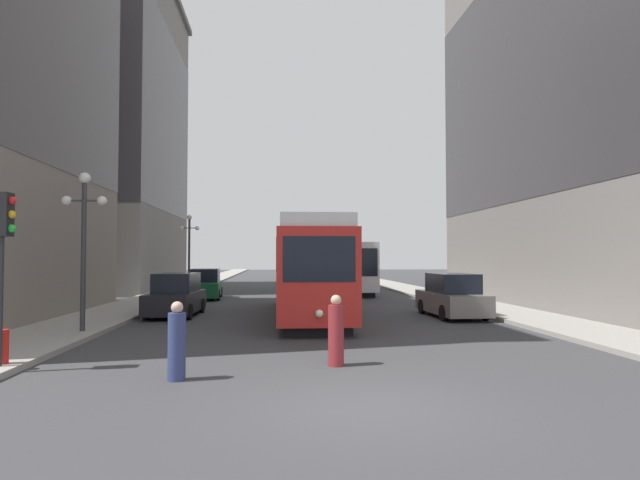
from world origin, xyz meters
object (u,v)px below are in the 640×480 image
(lamp_post_left_near, at_px, (84,226))
(parked_car_left_mid, at_px, (176,296))
(pedestrian_crossing_far, at_px, (177,344))
(lamp_post_left_far, at_px, (189,241))
(streetcar, at_px, (310,267))
(transit_bus, at_px, (348,265))
(parked_car_right_far, at_px, (452,297))
(traffic_light_near_left, at_px, (2,232))
(fire_hydrant, at_px, (2,347))
(parked_car_left_near, at_px, (205,285))
(pedestrian_crossing_near, at_px, (336,333))

(lamp_post_left_near, bearing_deg, parked_car_left_mid, 70.82)
(pedestrian_crossing_far, relative_size, lamp_post_left_far, 0.29)
(streetcar, xyz_separation_m, transit_bus, (3.81, 15.04, -0.15))
(parked_car_right_far, bearing_deg, parked_car_left_mid, -8.22)
(traffic_light_near_left, relative_size, fire_hydrant, 5.00)
(streetcar, xyz_separation_m, pedestrian_crossing_far, (-3.47, -11.51, -1.36))
(traffic_light_near_left, distance_m, lamp_post_left_far, 25.82)
(lamp_post_left_far, bearing_deg, fire_hydrant, -89.69)
(parked_car_left_mid, height_order, pedestrian_crossing_far, parked_car_left_mid)
(streetcar, bearing_deg, fire_hydrant, -124.73)
(transit_bus, relative_size, lamp_post_left_near, 2.45)
(transit_bus, xyz_separation_m, lamp_post_left_near, (-11.41, -20.16, 1.57))
(lamp_post_left_near, bearing_deg, transit_bus, 60.49)
(streetcar, height_order, parked_car_left_near, streetcar)
(traffic_light_near_left, distance_m, lamp_post_left_near, 5.43)
(parked_car_left_mid, height_order, parked_car_right_far, same)
(lamp_post_left_far, xyz_separation_m, fire_hydrant, (0.14, -25.55, -3.18))
(lamp_post_left_near, relative_size, fire_hydrant, 6.77)
(parked_car_right_far, distance_m, lamp_post_left_far, 21.40)
(parked_car_left_near, bearing_deg, lamp_post_left_far, 105.86)
(pedestrian_crossing_near, distance_m, lamp_post_left_near, 9.59)
(transit_bus, xyz_separation_m, pedestrian_crossing_far, (-7.28, -26.55, -1.20))
(pedestrian_crossing_far, xyz_separation_m, fire_hydrant, (-4.00, 1.25, -0.22))
(pedestrian_crossing_near, distance_m, traffic_light_near_left, 7.65)
(pedestrian_crossing_far, height_order, lamp_post_left_near, lamp_post_left_near)
(lamp_post_left_far, bearing_deg, parked_car_left_mid, -82.75)
(pedestrian_crossing_near, height_order, fire_hydrant, pedestrian_crossing_near)
(lamp_post_left_near, xyz_separation_m, lamp_post_left_far, (0.00, 20.41, 0.20))
(streetcar, bearing_deg, traffic_light_near_left, -123.77)
(traffic_light_near_left, bearing_deg, lamp_post_left_far, 90.48)
(transit_bus, bearing_deg, pedestrian_crossing_near, -96.61)
(pedestrian_crossing_near, bearing_deg, parked_car_left_mid, 159.93)
(pedestrian_crossing_far, relative_size, fire_hydrant, 2.13)
(streetcar, bearing_deg, parked_car_left_near, 121.72)
(parked_car_right_far, relative_size, lamp_post_left_near, 0.89)
(streetcar, bearing_deg, pedestrian_crossing_far, -105.47)
(parked_car_right_far, relative_size, lamp_post_left_far, 0.83)
(traffic_light_near_left, bearing_deg, fire_hydrant, 107.43)
(traffic_light_near_left, xyz_separation_m, lamp_post_left_far, (-0.22, 25.81, 0.67))
(parked_car_right_far, bearing_deg, parked_car_left_near, -44.18)
(parked_car_left_near, distance_m, lamp_post_left_near, 15.20)
(parked_car_left_mid, relative_size, traffic_light_near_left, 1.17)
(parked_car_left_near, xyz_separation_m, fire_hydrant, (-1.76, -19.98, -0.32))
(parked_car_right_far, xyz_separation_m, lamp_post_left_far, (-13.52, 16.34, 2.87))
(parked_car_left_near, relative_size, lamp_post_left_far, 0.88)
(pedestrian_crossing_far, distance_m, lamp_post_left_far, 27.28)
(streetcar, relative_size, parked_car_left_near, 2.81)
(parked_car_left_near, bearing_deg, fire_hydrant, -97.99)
(lamp_post_left_near, distance_m, fire_hydrant, 5.95)
(transit_bus, xyz_separation_m, lamp_post_left_far, (-11.41, 0.25, 1.76))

